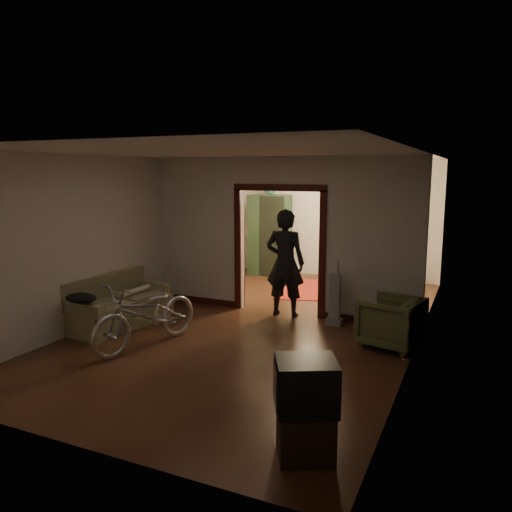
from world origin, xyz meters
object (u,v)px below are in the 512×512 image
Objects in this scene: armchair at (391,322)px; desk at (378,272)px; person at (285,263)px; locker at (270,235)px; sofa at (119,300)px; bicycle at (147,314)px.

desk is (-0.92, 3.87, -0.05)m from armchair.
locker is at bearing -67.30° from person.
sofa is 2.90m from person.
person reaches higher than bicycle.
person is at bearing -99.67° from armchair.
locker reaches higher than desk.
armchair is at bearing 37.47° from bicycle.
sofa is 1.27m from bicycle.
sofa is 2.06× the size of desk.
armchair is (4.30, 0.79, -0.05)m from sofa.
bicycle is at bearing 57.59° from person.
bicycle reaches higher than desk.
sofa is 2.22× the size of armchair.
armchair is 0.93× the size of desk.
armchair is at bearing 15.93° from sofa.
desk is (1.07, 2.99, -0.62)m from person.
person reaches higher than desk.
locker is at bearing -124.24° from armchair.
sofa is at bearing -103.30° from locker.
sofa is at bearing 160.54° from bicycle.
armchair is 5.48m from locker.
bicycle reaches higher than sofa.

